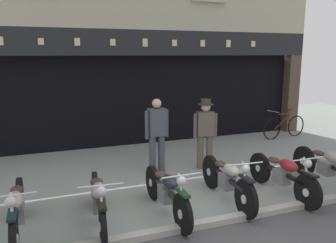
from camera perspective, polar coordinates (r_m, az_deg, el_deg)
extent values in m
cube|color=gray|center=(10.03, -6.21, -4.48)|extent=(23.94, 10.00, 0.08)
cube|color=#A7A59A|center=(5.70, 7.19, -16.56)|extent=(23.94, 0.16, 0.18)
cube|color=black|center=(11.97, -9.19, 4.54)|extent=(10.98, 4.00, 2.60)
cube|color=#4C3D2D|center=(12.63, 19.58, 4.37)|extent=(0.44, 0.36, 2.60)
cube|color=#23282D|center=(10.26, -7.18, 4.23)|extent=(10.50, 0.03, 2.18)
cube|color=black|center=(9.78, -6.77, 12.83)|extent=(11.94, 0.24, 0.70)
cube|color=#DBC684|center=(9.36, -26.01, 11.88)|extent=(0.14, 0.03, 0.20)
cube|color=#DBC684|center=(9.34, -20.27, 12.31)|extent=(0.14, 0.03, 0.16)
cube|color=#DBC684|center=(9.40, -14.77, 12.62)|extent=(0.14, 0.03, 0.19)
cube|color=#DBC684|center=(9.55, -9.11, 12.81)|extent=(0.14, 0.03, 0.18)
cube|color=#DBC684|center=(9.78, -3.81, 12.88)|extent=(0.14, 0.03, 0.22)
cube|color=#DBC684|center=(10.07, 1.07, 12.85)|extent=(0.14, 0.03, 0.17)
cube|color=#DBC684|center=(10.44, 5.75, 12.74)|extent=(0.14, 0.03, 0.19)
cube|color=#DBC684|center=(10.86, 9.94, 12.57)|extent=(0.14, 0.03, 0.21)
cube|color=#DBC684|center=(11.34, 13.88, 12.35)|extent=(0.14, 0.03, 0.17)
cube|color=#B0AA8F|center=(10.59, 6.81, 19.27)|extent=(1.10, 0.12, 0.10)
cylinder|color=black|center=(5.03, -24.10, -17.45)|extent=(0.08, 0.65, 0.65)
cylinder|color=silver|center=(5.03, -24.10, -17.45)|extent=(0.10, 0.14, 0.14)
cylinder|color=black|center=(6.32, -23.24, -11.40)|extent=(0.09, 0.65, 0.65)
cylinder|color=silver|center=(6.32, -23.24, -11.40)|extent=(0.11, 0.14, 0.14)
cube|color=black|center=(5.62, -23.71, -12.97)|extent=(0.09, 1.31, 0.07)
cube|color=slate|center=(5.65, -23.66, -13.62)|extent=(0.21, 0.32, 0.26)
ellipsoid|color=#A5A08D|center=(5.39, -23.99, -11.75)|extent=(0.23, 0.46, 0.20)
ellipsoid|color=#38281E|center=(5.79, -23.70, -10.33)|extent=(0.21, 0.30, 0.10)
cube|color=black|center=(4.88, -24.43, -13.88)|extent=(0.11, 0.36, 0.04)
sphere|color=silver|center=(4.88, -24.53, -11.93)|extent=(0.15, 0.15, 0.15)
cylinder|color=silver|center=(4.85, -24.60, -11.05)|extent=(0.62, 0.04, 0.02)
cylinder|color=silver|center=(4.94, -24.34, -14.26)|extent=(0.04, 0.26, 0.61)
cylinder|color=black|center=(5.05, -10.71, -16.73)|extent=(0.12, 0.62, 0.62)
cylinder|color=silver|center=(5.05, -10.71, -16.73)|extent=(0.11, 0.14, 0.14)
cylinder|color=black|center=(6.32, -11.94, -10.86)|extent=(0.13, 0.62, 0.62)
cylinder|color=silver|center=(6.32, -11.94, -10.86)|extent=(0.12, 0.14, 0.14)
cube|color=black|center=(5.63, -11.45, -12.36)|extent=(0.18, 1.29, 0.07)
cube|color=slate|center=(5.66, -11.42, -13.01)|extent=(0.23, 0.34, 0.26)
ellipsoid|color=gray|center=(5.40, -11.38, -11.11)|extent=(0.26, 0.48, 0.20)
ellipsoid|color=#38281E|center=(5.80, -11.73, -9.75)|extent=(0.23, 0.32, 0.10)
cube|color=black|center=(4.91, -10.85, -13.34)|extent=(0.13, 0.37, 0.04)
sphere|color=silver|center=(4.89, -11.00, -11.22)|extent=(0.15, 0.15, 0.15)
cylinder|color=silver|center=(4.86, -11.03, -10.34)|extent=(0.62, 0.08, 0.02)
cylinder|color=silver|center=(4.96, -10.88, -13.55)|extent=(0.06, 0.28, 0.60)
cylinder|color=black|center=(5.31, 2.43, -15.02)|extent=(0.07, 0.63, 0.63)
cylinder|color=silver|center=(5.31, 2.43, -15.02)|extent=(0.10, 0.14, 0.14)
cylinder|color=black|center=(6.47, -2.51, -10.04)|extent=(0.08, 0.63, 0.63)
cylinder|color=silver|center=(6.47, -2.51, -10.04)|extent=(0.11, 0.14, 0.14)
cube|color=#183B20|center=(5.83, -0.31, -11.21)|extent=(0.08, 1.26, 0.07)
cube|color=slate|center=(5.86, -0.31, -11.85)|extent=(0.20, 0.32, 0.26)
ellipsoid|color=black|center=(5.62, 0.30, -9.92)|extent=(0.22, 0.46, 0.20)
ellipsoid|color=#38281E|center=(5.98, -1.17, -8.78)|extent=(0.20, 0.30, 0.10)
cube|color=#183B20|center=(5.17, 2.47, -11.70)|extent=(0.10, 0.36, 0.04)
sphere|color=silver|center=(5.16, 2.21, -9.75)|extent=(0.15, 0.15, 0.15)
cylinder|color=silver|center=(5.13, 2.21, -8.92)|extent=(0.62, 0.03, 0.02)
cylinder|color=silver|center=(5.22, 2.28, -11.98)|extent=(0.04, 0.27, 0.61)
cylinder|color=black|center=(5.88, 12.76, -12.40)|extent=(0.11, 0.67, 0.66)
cylinder|color=silver|center=(5.88, 12.76, -12.40)|extent=(0.11, 0.15, 0.15)
cylinder|color=black|center=(7.02, 7.09, -8.24)|extent=(0.12, 0.67, 0.66)
cylinder|color=silver|center=(7.02, 7.09, -8.24)|extent=(0.12, 0.15, 0.15)
cube|color=black|center=(6.40, 9.69, -9.14)|extent=(0.15, 1.27, 0.07)
cube|color=slate|center=(6.42, 9.67, -9.73)|extent=(0.22, 0.33, 0.26)
ellipsoid|color=#A19B88|center=(6.19, 10.45, -7.90)|extent=(0.25, 0.47, 0.20)
ellipsoid|color=#38281E|center=(6.55, 8.75, -6.96)|extent=(0.22, 0.31, 0.10)
cube|color=black|center=(5.75, 12.91, -9.18)|extent=(0.12, 0.37, 0.04)
sphere|color=silver|center=(5.75, 12.67, -7.60)|extent=(0.15, 0.15, 0.15)
cylinder|color=silver|center=(5.72, 12.71, -6.84)|extent=(0.62, 0.06, 0.02)
cylinder|color=silver|center=(5.80, 12.68, -9.63)|extent=(0.05, 0.27, 0.61)
cylinder|color=black|center=(6.50, 22.09, -10.80)|extent=(0.07, 0.63, 0.63)
cylinder|color=silver|center=(6.50, 22.09, -10.80)|extent=(0.10, 0.14, 0.14)
cylinder|color=black|center=(7.49, 14.92, -7.42)|extent=(0.08, 0.63, 0.63)
cylinder|color=silver|center=(7.49, 14.92, -7.42)|extent=(0.11, 0.14, 0.14)
cube|color=black|center=(6.94, 18.29, -8.07)|extent=(0.08, 1.27, 0.07)
cube|color=slate|center=(6.96, 18.26, -8.62)|extent=(0.20, 0.32, 0.26)
ellipsoid|color=maroon|center=(6.76, 19.28, -6.87)|extent=(0.22, 0.46, 0.20)
ellipsoid|color=#38281E|center=(7.07, 17.12, -6.12)|extent=(0.20, 0.30, 0.10)
cube|color=black|center=(6.39, 22.31, -8.01)|extent=(0.10, 0.36, 0.04)
sphere|color=silver|center=(6.38, 22.05, -6.45)|extent=(0.15, 0.15, 0.15)
cylinder|color=silver|center=(6.35, 22.11, -5.76)|extent=(0.62, 0.03, 0.02)
cylinder|color=silver|center=(6.43, 22.04, -8.28)|extent=(0.04, 0.27, 0.61)
cylinder|color=black|center=(8.24, 21.54, -6.06)|extent=(0.12, 0.65, 0.65)
cylinder|color=silver|center=(8.24, 21.54, -6.06)|extent=(0.12, 0.15, 0.14)
cube|color=black|center=(7.72, 24.71, -6.52)|extent=(0.15, 1.23, 0.07)
cube|color=slate|center=(7.74, 24.67, -7.01)|extent=(0.22, 0.33, 0.26)
ellipsoid|color=gray|center=(7.55, 25.64, -5.39)|extent=(0.25, 0.47, 0.20)
ellipsoid|color=#38281E|center=(7.84, 23.65, -4.79)|extent=(0.22, 0.31, 0.10)
cylinder|color=#3D424C|center=(7.84, -1.09, -5.25)|extent=(0.15, 0.15, 0.88)
cylinder|color=#3D424C|center=(7.76, -2.58, -5.44)|extent=(0.15, 0.15, 0.88)
cube|color=#3D424C|center=(7.62, -1.87, -0.11)|extent=(0.39, 0.25, 0.61)
cube|color=silver|center=(7.71, -2.21, 0.57)|extent=(0.14, 0.03, 0.34)
cube|color=black|center=(7.73, -2.24, 0.50)|extent=(0.05, 0.02, 0.32)
cylinder|color=#3D424C|center=(7.73, -0.26, -0.29)|extent=(0.09, 0.09, 0.62)
cylinder|color=#3D424C|center=(7.55, -3.50, -0.59)|extent=(0.09, 0.09, 0.62)
sphere|color=tan|center=(7.55, -1.89, 3.00)|extent=(0.21, 0.21, 0.21)
cylinder|color=brown|center=(8.17, 6.84, -4.91)|extent=(0.15, 0.15, 0.81)
cylinder|color=brown|center=(8.11, 5.34, -4.99)|extent=(0.15, 0.15, 0.81)
cube|color=brown|center=(7.98, 6.19, -0.38)|extent=(0.42, 0.29, 0.56)
cube|color=silver|center=(8.08, 5.99, 0.24)|extent=(0.14, 0.05, 0.31)
cube|color=brown|center=(8.09, 5.96, 0.18)|extent=(0.05, 0.02, 0.29)
cylinder|color=brown|center=(8.06, 7.80, -0.62)|extent=(0.09, 0.09, 0.56)
cylinder|color=brown|center=(7.93, 4.55, -0.74)|extent=(0.09, 0.09, 0.56)
sphere|color=beige|center=(7.91, 6.25, 2.43)|extent=(0.22, 0.22, 0.22)
cylinder|color=#332D28|center=(7.91, 6.26, 2.85)|extent=(0.37, 0.37, 0.01)
cylinder|color=#332D28|center=(7.90, 6.27, 3.28)|extent=(0.23, 0.23, 0.12)
cube|color=silver|center=(10.96, 5.54, 5.21)|extent=(0.75, 0.02, 0.96)
cube|color=#1E3323|center=(10.91, 5.61, 7.18)|extent=(0.75, 0.01, 0.20)
torus|color=black|center=(11.30, 16.80, -1.19)|extent=(0.69, 0.10, 0.69)
torus|color=black|center=(12.02, 20.37, -0.69)|extent=(0.69, 0.10, 0.69)
cylinder|color=#4C1E19|center=(11.55, 18.34, -0.11)|extent=(0.61, 0.09, 0.43)
cylinder|color=#4C1E19|center=(11.57, 18.78, 1.19)|extent=(0.57, 0.09, 0.03)
cylinder|color=#4C1E19|center=(11.73, 19.37, 0.59)|extent=(0.13, 0.04, 0.52)
ellipsoid|color=#332319|center=(11.72, 19.59, 1.85)|extent=(0.25, 0.14, 0.06)
cylinder|color=silver|center=(11.20, 16.96, 1.61)|extent=(0.07, 0.50, 0.02)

